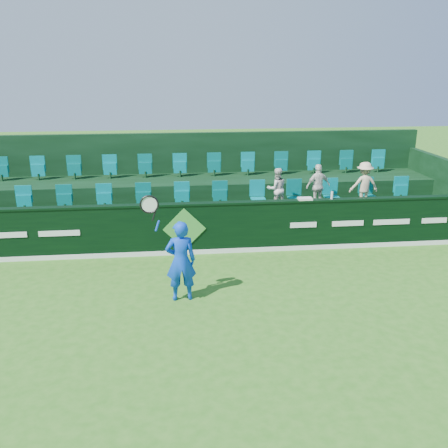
{
  "coord_description": "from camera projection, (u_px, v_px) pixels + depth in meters",
  "views": [
    {
      "loc": [
        -0.32,
        -8.18,
        4.69
      ],
      "look_at": [
        0.89,
        2.8,
        1.15
      ],
      "focal_mm": 40.0,
      "sensor_mm": 36.0,
      "label": 1
    }
  ],
  "objects": [
    {
      "name": "stand_tier_back",
      "position": [
        181.0,
        200.0,
        15.64
      ],
      "size": [
        16.0,
        1.8,
        1.3
      ],
      "primitive_type": "cube",
      "color": "black",
      "rests_on": "ground"
    },
    {
      "name": "spectator_right",
      "position": [
        364.0,
        184.0,
        14.16
      ],
      "size": [
        0.84,
        0.5,
        1.28
      ],
      "primitive_type": "imported",
      "rotation": [
        0.0,
        0.0,
        3.17
      ],
      "color": "beige",
      "rests_on": "stand_tier_front"
    },
    {
      "name": "stand_tier_front",
      "position": [
        183.0,
        226.0,
        13.92
      ],
      "size": [
        16.0,
        2.0,
        0.8
      ],
      "primitive_type": "cube",
      "color": "black",
      "rests_on": "ground"
    },
    {
      "name": "seat_row_front",
      "position": [
        182.0,
        198.0,
        14.08
      ],
      "size": [
        13.5,
        0.5,
        0.6
      ],
      "primitive_type": "cube",
      "color": "#037C82",
      "rests_on": "stand_tier_front"
    },
    {
      "name": "stand_rear",
      "position": [
        180.0,
        179.0,
        15.89
      ],
      "size": [
        16.0,
        4.1,
        2.6
      ],
      "color": "black",
      "rests_on": "ground"
    },
    {
      "name": "spectator_middle",
      "position": [
        318.0,
        186.0,
        14.02
      ],
      "size": [
        0.78,
        0.46,
        1.25
      ],
      "primitive_type": "imported",
      "rotation": [
        0.0,
        0.0,
        3.37
      ],
      "color": "silver",
      "rests_on": "stand_tier_front"
    },
    {
      "name": "tennis_player",
      "position": [
        180.0,
        260.0,
        10.2
      ],
      "size": [
        1.14,
        0.45,
        2.34
      ],
      "color": "blue",
      "rests_on": "ground"
    },
    {
      "name": "towel",
      "position": [
        305.0,
        199.0,
        12.91
      ],
      "size": [
        0.36,
        0.23,
        0.05
      ],
      "primitive_type": "cube",
      "color": "silver",
      "rests_on": "sponsor_hoarding"
    },
    {
      "name": "ground",
      "position": [
        193.0,
        331.0,
        9.21
      ],
      "size": [
        60.0,
        60.0,
        0.0
      ],
      "primitive_type": "plane",
      "color": "#2C6E1A",
      "rests_on": "ground"
    },
    {
      "name": "seat_row_back",
      "position": [
        180.0,
        168.0,
        15.63
      ],
      "size": [
        13.5,
        0.5,
        0.6
      ],
      "primitive_type": "cube",
      "color": "#037C82",
      "rests_on": "stand_tier_back"
    },
    {
      "name": "sponsor_hoarding",
      "position": [
        184.0,
        229.0,
        12.79
      ],
      "size": [
        16.0,
        0.25,
        1.35
      ],
      "color": "black",
      "rests_on": "ground"
    },
    {
      "name": "spectator_left",
      "position": [
        277.0,
        189.0,
        13.91
      ],
      "size": [
        0.62,
        0.51,
        1.17
      ],
      "primitive_type": "imported",
      "rotation": [
        0.0,
        0.0,
        3.26
      ],
      "color": "silver",
      "rests_on": "stand_tier_front"
    },
    {
      "name": "drinks_bottle",
      "position": [
        332.0,
        195.0,
        12.96
      ],
      "size": [
        0.06,
        0.06,
        0.2
      ],
      "primitive_type": "cylinder",
      "color": "silver",
      "rests_on": "sponsor_hoarding"
    }
  ]
}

